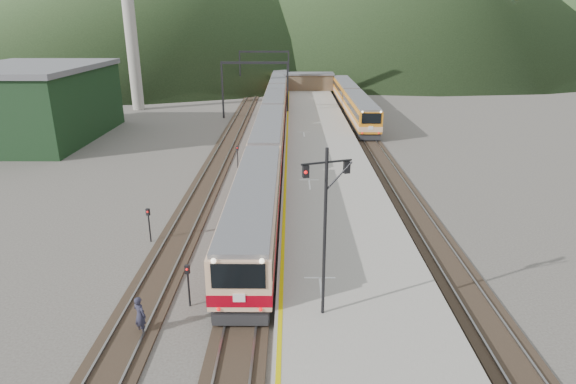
{
  "coord_description": "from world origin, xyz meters",
  "views": [
    {
      "loc": [
        2.31,
        -14.47,
        13.43
      ],
      "look_at": [
        2.1,
        17.43,
        2.0
      ],
      "focal_mm": 30.0,
      "sensor_mm": 36.0,
      "label": 1
    }
  ],
  "objects_px": {
    "second_train": "(352,101)",
    "signal_mast": "(325,218)",
    "worker": "(140,315)",
    "main_train": "(275,104)"
  },
  "relations": [
    {
      "from": "main_train",
      "to": "second_train",
      "type": "relative_size",
      "value": 2.72
    },
    {
      "from": "worker",
      "to": "main_train",
      "type": "bearing_deg",
      "value": -61.17
    },
    {
      "from": "second_train",
      "to": "worker",
      "type": "relative_size",
      "value": 20.0
    },
    {
      "from": "second_train",
      "to": "signal_mast",
      "type": "xyz_separation_m",
      "value": [
        -7.75,
        -54.61,
        3.74
      ]
    },
    {
      "from": "main_train",
      "to": "worker",
      "type": "bearing_deg",
      "value": -95.05
    },
    {
      "from": "main_train",
      "to": "worker",
      "type": "height_order",
      "value": "main_train"
    },
    {
      "from": "second_train",
      "to": "signal_mast",
      "type": "bearing_deg",
      "value": -98.08
    },
    {
      "from": "second_train",
      "to": "worker",
      "type": "bearing_deg",
      "value": -106.27
    },
    {
      "from": "main_train",
      "to": "signal_mast",
      "type": "height_order",
      "value": "signal_mast"
    },
    {
      "from": "main_train",
      "to": "second_train",
      "type": "distance_m",
      "value": 12.21
    }
  ]
}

